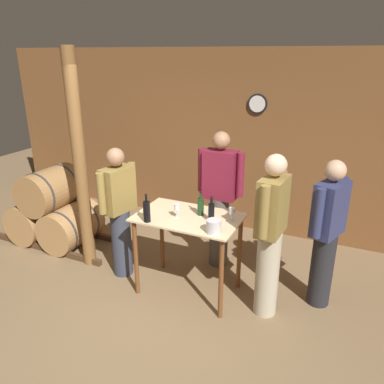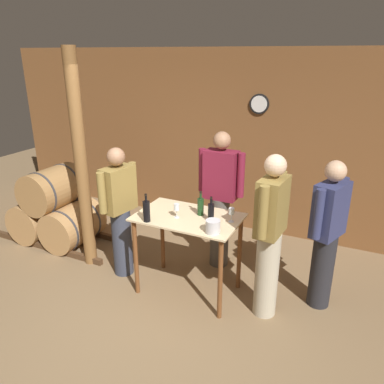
% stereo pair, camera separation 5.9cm
% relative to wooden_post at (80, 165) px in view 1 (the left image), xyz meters
% --- Properties ---
extents(ground_plane, '(14.00, 14.00, 0.00)m').
position_rel_wooden_post_xyz_m(ground_plane, '(1.29, -0.88, -1.35)').
color(ground_plane, brown).
extents(back_wall, '(8.40, 0.08, 2.70)m').
position_rel_wooden_post_xyz_m(back_wall, '(1.30, 1.92, 0.00)').
color(back_wall, brown).
rests_on(back_wall, ground_plane).
extents(barrel_rack, '(2.08, 0.78, 1.12)m').
position_rel_wooden_post_xyz_m(barrel_rack, '(-0.86, 0.29, -0.89)').
color(barrel_rack, '#4C331E').
rests_on(barrel_rack, ground_plane).
extents(tasting_table, '(1.14, 0.72, 0.94)m').
position_rel_wooden_post_xyz_m(tasting_table, '(1.45, -0.01, -0.59)').
color(tasting_table, beige).
rests_on(tasting_table, ground_plane).
extents(wooden_post, '(0.16, 0.16, 2.70)m').
position_rel_wooden_post_xyz_m(wooden_post, '(0.00, 0.00, 0.00)').
color(wooden_post, brown).
rests_on(wooden_post, ground_plane).
extents(wine_bottle_far_left, '(0.08, 0.08, 0.31)m').
position_rel_wooden_post_xyz_m(wine_bottle_far_left, '(1.11, -0.31, -0.28)').
color(wine_bottle_far_left, black).
rests_on(wine_bottle_far_left, tasting_table).
extents(wine_bottle_left, '(0.07, 0.07, 0.27)m').
position_rel_wooden_post_xyz_m(wine_bottle_left, '(1.55, 0.09, -0.30)').
color(wine_bottle_left, '#193819').
rests_on(wine_bottle_left, tasting_table).
extents(wine_bottle_center, '(0.07, 0.07, 0.28)m').
position_rel_wooden_post_xyz_m(wine_bottle_center, '(1.72, -0.02, -0.30)').
color(wine_bottle_center, black).
rests_on(wine_bottle_center, tasting_table).
extents(wine_glass_near_left, '(0.06, 0.06, 0.16)m').
position_rel_wooden_post_xyz_m(wine_glass_near_left, '(1.35, -0.09, -0.29)').
color(wine_glass_near_left, silver).
rests_on(wine_glass_near_left, tasting_table).
extents(wine_glass_near_center, '(0.06, 0.06, 0.16)m').
position_rel_wooden_post_xyz_m(wine_glass_near_center, '(1.92, 0.07, -0.29)').
color(wine_glass_near_center, silver).
rests_on(wine_glass_near_center, tasting_table).
extents(ice_bucket, '(0.15, 0.15, 0.13)m').
position_rel_wooden_post_xyz_m(ice_bucket, '(1.85, -0.25, -0.34)').
color(ice_bucket, silver).
rests_on(ice_bucket, tasting_table).
extents(person_host, '(0.29, 0.58, 1.62)m').
position_rel_wooden_post_xyz_m(person_host, '(0.55, -0.02, -0.50)').
color(person_host, '#333847').
rests_on(person_host, ground_plane).
extents(person_visitor_with_scarf, '(0.59, 0.24, 1.76)m').
position_rel_wooden_post_xyz_m(person_visitor_with_scarf, '(1.55, 0.69, -0.42)').
color(person_visitor_with_scarf, '#4C4742').
rests_on(person_visitor_with_scarf, ground_plane).
extents(person_visitor_bearded, '(0.34, 0.56, 1.65)m').
position_rel_wooden_post_xyz_m(person_visitor_bearded, '(2.86, 0.39, -0.48)').
color(person_visitor_bearded, '#232328').
rests_on(person_visitor_bearded, ground_plane).
extents(person_visitor_near_door, '(0.25, 0.59, 1.75)m').
position_rel_wooden_post_xyz_m(person_visitor_near_door, '(2.36, -0.02, -0.42)').
color(person_visitor_near_door, '#B7AD93').
rests_on(person_visitor_near_door, ground_plane).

